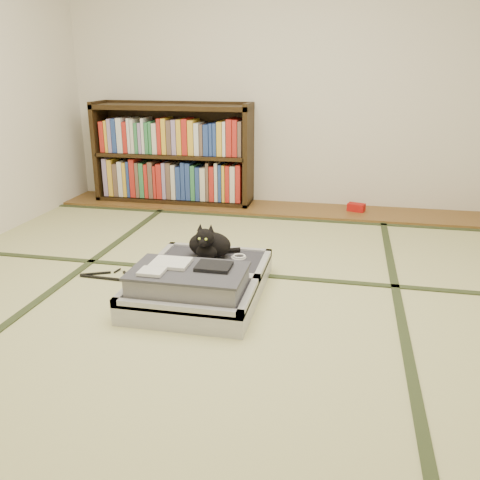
# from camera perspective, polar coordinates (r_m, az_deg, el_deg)

# --- Properties ---
(floor) EXTENTS (4.50, 4.50, 0.00)m
(floor) POSITION_cam_1_polar(r_m,az_deg,el_deg) (2.92, -2.41, -6.76)
(floor) COLOR #C5C684
(floor) RESTS_ON ground
(wood_strip) EXTENTS (4.00, 0.50, 0.02)m
(wood_strip) POSITION_cam_1_polar(r_m,az_deg,el_deg) (4.76, 3.56, 3.58)
(wood_strip) COLOR brown
(wood_strip) RESTS_ON ground
(red_item) EXTENTS (0.17, 0.13, 0.07)m
(red_item) POSITION_cam_1_polar(r_m,az_deg,el_deg) (4.73, 12.92, 3.60)
(red_item) COLOR #AE110D
(red_item) RESTS_ON wood_strip
(room_shell) EXTENTS (4.50, 4.50, 4.50)m
(room_shell) POSITION_cam_1_polar(r_m,az_deg,el_deg) (2.64, -2.88, 23.19)
(room_shell) COLOR white
(room_shell) RESTS_ON ground
(tatami_borders) EXTENTS (4.00, 4.50, 0.01)m
(tatami_borders) POSITION_cam_1_polar(r_m,az_deg,el_deg) (3.36, -0.32, -3.14)
(tatami_borders) COLOR #2D381E
(tatami_borders) RESTS_ON ground
(bookcase) EXTENTS (1.51, 0.35, 0.97)m
(bookcase) POSITION_cam_1_polar(r_m,az_deg,el_deg) (4.96, -7.52, 9.30)
(bookcase) COLOR black
(bookcase) RESTS_ON wood_strip
(suitcase) EXTENTS (0.69, 0.92, 0.27)m
(suitcase) POSITION_cam_1_polar(r_m,az_deg,el_deg) (2.91, -4.66, -4.80)
(suitcase) COLOR #B7B7BC
(suitcase) RESTS_ON floor
(cat) EXTENTS (0.31, 0.31, 0.25)m
(cat) POSITION_cam_1_polar(r_m,az_deg,el_deg) (3.13, -3.50, -0.51)
(cat) COLOR black
(cat) RESTS_ON suitcase
(cable_coil) EXTENTS (0.10, 0.10, 0.02)m
(cable_coil) POSITION_cam_1_polar(r_m,az_deg,el_deg) (3.16, -0.14, -1.91)
(cable_coil) COLOR white
(cable_coil) RESTS_ON suitcase
(hanger) EXTENTS (0.40, 0.19, 0.01)m
(hanger) POSITION_cam_1_polar(r_m,az_deg,el_deg) (3.31, -14.36, -4.00)
(hanger) COLOR black
(hanger) RESTS_ON floor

